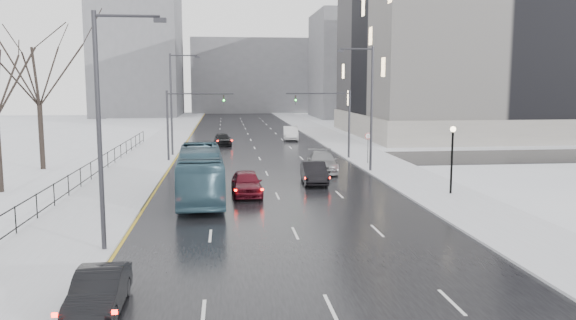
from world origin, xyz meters
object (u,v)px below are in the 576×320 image
object	(u,v)px
streetlight_l_far	(173,99)
sedan_right_near	(314,173)
tree_park_d	(1,194)
mast_signal_left	(179,117)
mast_signal_right	(338,116)
sedan_center_far	(223,139)
sedan_right_distant	(291,133)
no_uturn_sign	(368,139)
tree_park_e	(43,170)
sedan_center_near	(246,183)
streetlight_r_mid	(369,102)
sedan_left_near	(99,291)
streetlight_l_near	(104,120)
bus	(200,173)
lamppost_r_mid	(452,150)
sedan_right_far	(322,162)

from	to	relation	value
streetlight_l_far	sedan_right_near	bearing A→B (deg)	-56.26
tree_park_d	mast_signal_left	world-z (taller)	mast_signal_left
mast_signal_right	sedan_center_far	distance (m)	17.32
sedan_right_distant	mast_signal_right	bearing A→B (deg)	-78.39
tree_park_d	no_uturn_sign	world-z (taller)	tree_park_d
mast_signal_right	sedan_right_distant	distance (m)	19.00
tree_park_e	streetlight_l_far	distance (m)	14.01
sedan_center_near	sedan_right_near	xyz separation A→B (m)	(4.95, 3.73, -0.03)
mast_signal_left	sedan_center_far	size ratio (longest dim) A/B	1.53
streetlight_r_mid	streetlight_l_far	bearing A→B (deg)	143.70
streetlight_l_far	sedan_left_near	size ratio (longest dim) A/B	2.45
sedan_left_near	mast_signal_right	bearing A→B (deg)	66.58
mast_signal_right	streetlight_l_far	bearing A→B (deg)	165.52
tree_park_d	sedan_right_near	distance (m)	20.87
tree_park_e	streetlight_r_mid	size ratio (longest dim) A/B	1.35
streetlight_l_far	sedan_center_far	xyz separation A→B (m)	(4.67, 9.10, -4.85)
streetlight_r_mid	sedan_center_far	size ratio (longest dim) A/B	2.35
sedan_center_far	sedan_right_distant	bearing A→B (deg)	26.10
no_uturn_sign	mast_signal_left	bearing A→B (deg)	166.40
streetlight_l_near	mast_signal_right	world-z (taller)	streetlight_l_near
streetlight_l_near	sedan_center_far	size ratio (longest dim) A/B	2.35
tree_park_d	sedan_center_far	xyz separation A→B (m)	(14.30, 27.10, 0.76)
mast_signal_right	sedan_right_distant	size ratio (longest dim) A/B	1.26
mast_signal_left	sedan_center_near	bearing A→B (deg)	-71.87
tree_park_e	bus	distance (m)	18.82
sedan_center_near	mast_signal_right	bearing A→B (deg)	59.16
mast_signal_left	sedan_right_distant	xyz separation A→B (m)	(12.37, 18.59, -3.22)
tree_park_d	tree_park_e	xyz separation A→B (m)	(-0.40, 10.00, 0.00)
tree_park_d	streetlight_l_near	size ratio (longest dim) A/B	1.25
sedan_right_near	streetlight_l_near	bearing A→B (deg)	-123.72
tree_park_d	tree_park_e	world-z (taller)	tree_park_e
lamppost_r_mid	streetlight_l_near	bearing A→B (deg)	-152.45
mast_signal_right	tree_park_e	bearing A→B (deg)	-171.10
streetlight_l_far	lamppost_r_mid	distance (m)	29.30
sedan_right_distant	streetlight_l_far	bearing A→B (deg)	-127.56
sedan_left_near	bus	world-z (taller)	bus
bus	tree_park_e	bearing A→B (deg)	133.18
sedan_right_far	bus	bearing A→B (deg)	-129.04
streetlight_r_mid	no_uturn_sign	size ratio (longest dim) A/B	3.70
mast_signal_right	bus	world-z (taller)	mast_signal_right
mast_signal_right	sedan_center_far	xyz separation A→B (m)	(-10.83, 13.11, -3.34)
sedan_left_near	sedan_center_far	world-z (taller)	sedan_center_far
streetlight_l_far	sedan_right_distant	size ratio (longest dim) A/B	1.94
sedan_right_distant	sedan_center_far	bearing A→B (deg)	-142.71
sedan_left_near	tree_park_e	bearing A→B (deg)	109.19
streetlight_l_far	no_uturn_sign	xyz separation A→B (m)	(17.37, -8.00, -3.32)
sedan_left_near	streetlight_l_far	bearing A→B (deg)	90.82
streetlight_l_far	sedan_center_near	world-z (taller)	streetlight_l_far
streetlight_l_far	sedan_center_near	distance (m)	21.94
mast_signal_right	sedan_left_near	world-z (taller)	mast_signal_right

